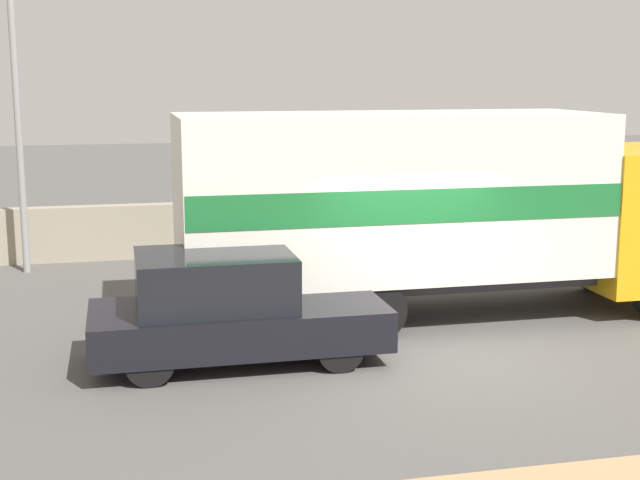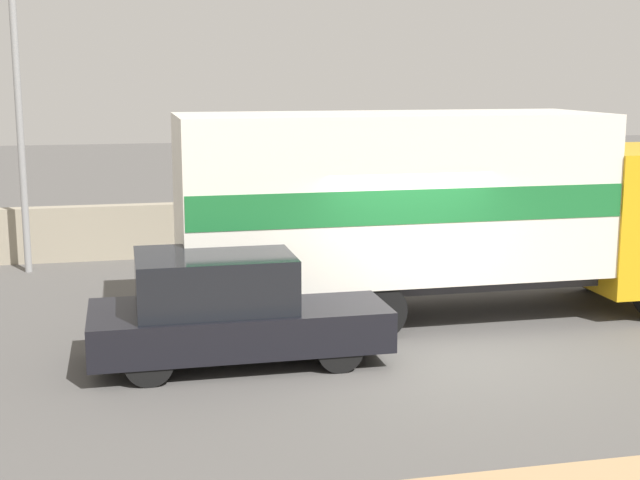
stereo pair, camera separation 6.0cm
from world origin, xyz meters
The scene contains 5 objects.
ground_plane centered at (0.00, 0.00, 0.00)m, with size 80.00×80.00×0.00m, color #514F4C.
stone_wall_backdrop centered at (0.00, 7.75, 0.58)m, with size 60.00×0.35×1.16m.
street_lamp centered at (-5.99, 6.82, 3.63)m, with size 0.56×0.28×6.19m.
box_truck centered at (0.80, 1.91, 1.88)m, with size 8.53×2.46×3.31m.
car_hatchback centered at (-2.72, 0.29, 0.75)m, with size 4.04×1.72×1.54m.
Camera 2 is at (-4.09, -11.51, 3.94)m, focal length 50.00 mm.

